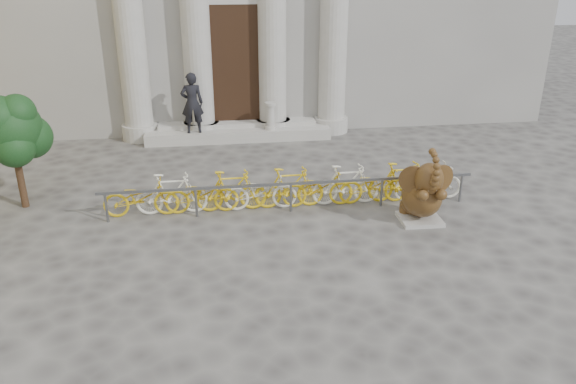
{
  "coord_description": "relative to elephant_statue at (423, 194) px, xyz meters",
  "views": [
    {
      "loc": [
        -0.87,
        -8.52,
        5.5
      ],
      "look_at": [
        0.61,
        1.96,
        1.1
      ],
      "focal_mm": 35.0,
      "sensor_mm": 36.0,
      "label": 1
    }
  ],
  "objects": [
    {
      "name": "bike_rack",
      "position": [
        -2.82,
        1.22,
        -0.17
      ],
      "size": [
        8.76,
        0.53,
        1.0
      ],
      "color": "slate",
      "rests_on": "ground"
    },
    {
      "name": "ground",
      "position": [
        -3.7,
        -2.43,
        -0.67
      ],
      "size": [
        80.0,
        80.0,
        0.0
      ],
      "primitive_type": "plane",
      "color": "#474442",
      "rests_on": "ground"
    },
    {
      "name": "tree",
      "position": [
        -9.07,
        2.12,
        1.25
      ],
      "size": [
        1.58,
        1.44,
        2.74
      ],
      "color": "#332114",
      "rests_on": "ground"
    },
    {
      "name": "balustrade_post",
      "position": [
        -2.66,
        6.67,
        0.1
      ],
      "size": [
        0.36,
        0.36,
        0.89
      ],
      "color": "#A8A59E",
      "rests_on": "entrance_steps"
    },
    {
      "name": "pedestrian",
      "position": [
        -5.13,
        6.64,
        0.65
      ],
      "size": [
        0.72,
        0.49,
        1.92
      ],
      "primitive_type": "imported",
      "rotation": [
        0.0,
        0.0,
        3.19
      ],
      "color": "black",
      "rests_on": "entrance_steps"
    },
    {
      "name": "entrance_steps",
      "position": [
        -3.7,
        6.97,
        -0.49
      ],
      "size": [
        6.0,
        1.2,
        0.36
      ],
      "primitive_type": "cube",
      "color": "#A8A59E",
      "rests_on": "ground"
    },
    {
      "name": "elephant_statue",
      "position": [
        0.0,
        0.0,
        0.0
      ],
      "size": [
        1.23,
        1.36,
        1.83
      ],
      "rotation": [
        0.0,
        0.0,
        -0.03
      ],
      "color": "#A8A59E",
      "rests_on": "ground"
    }
  ]
}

